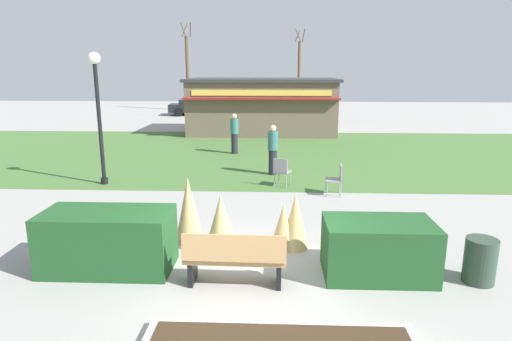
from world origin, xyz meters
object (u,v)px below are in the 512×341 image
at_px(cafe_chair_east, 337,177).
at_px(person_strolling, 273,150).
at_px(cafe_chair_west, 282,170).
at_px(tree_left_bg, 299,73).
at_px(parked_car_west_slot, 197,107).
at_px(park_bench, 235,259).
at_px(food_kiosk, 262,106).
at_px(tree_right_bg, 188,72).
at_px(lamppost_mid, 98,103).
at_px(person_standing, 234,133).
at_px(parked_car_center_slot, 270,107).
at_px(trash_bin, 480,261).

distance_m(cafe_chair_east, person_strolling, 3.04).
xyz_separation_m(cafe_chair_west, tree_left_bg, (2.03, 28.27, 2.58)).
bearing_deg(parked_car_west_slot, park_bench, -78.70).
relative_size(food_kiosk, tree_left_bg, 1.17).
distance_m(tree_left_bg, tree_right_bg, 10.45).
xyz_separation_m(food_kiosk, tree_right_bg, (-6.62, 12.76, 1.71)).
height_order(lamppost_mid, person_standing, lamppost_mid).
relative_size(person_standing, parked_car_center_slot, 0.40).
distance_m(parked_car_west_slot, parked_car_center_slot, 5.58).
height_order(person_standing, tree_right_bg, tree_right_bg).
xyz_separation_m(lamppost_mid, tree_right_bg, (-1.99, 23.98, 0.68)).
xyz_separation_m(person_standing, parked_car_west_slot, (-4.27, 15.15, -0.22)).
xyz_separation_m(trash_bin, cafe_chair_east, (-1.70, 5.07, 0.14)).
distance_m(lamppost_mid, parked_car_center_slot, 20.92).
distance_m(park_bench, parked_car_center_slot, 26.55).
bearing_deg(trash_bin, tree_right_bg, 109.77).
bearing_deg(trash_bin, park_bench, -175.98).
xyz_separation_m(lamppost_mid, person_standing, (3.64, 5.08, -1.67)).
distance_m(parked_car_center_slot, tree_right_bg, 8.29).
bearing_deg(cafe_chair_east, person_standing, 119.84).
height_order(food_kiosk, cafe_chair_east, food_kiosk).
bearing_deg(cafe_chair_east, food_kiosk, 101.44).
height_order(person_strolling, tree_left_bg, tree_left_bg).
relative_size(lamppost_mid, parked_car_center_slot, 0.95).
xyz_separation_m(park_bench, parked_car_center_slot, (0.27, 26.54, 0.16)).
bearing_deg(tree_right_bg, parked_car_center_slot, -28.40).
bearing_deg(park_bench, person_strolling, 85.62).
height_order(food_kiosk, person_strolling, food_kiosk).
bearing_deg(person_strolling, trash_bin, -8.92).
xyz_separation_m(park_bench, tree_left_bg, (2.90, 34.49, 2.63)).
bearing_deg(person_strolling, tree_left_bg, 140.90).
bearing_deg(tree_left_bg, trash_bin, -87.96).
xyz_separation_m(lamppost_mid, tree_left_bg, (7.58, 28.18, 0.58)).
bearing_deg(tree_right_bg, parked_car_west_slot, -70.12).
bearing_deg(trash_bin, parked_car_west_slot, 109.75).
distance_m(park_bench, trash_bin, 4.13).
relative_size(cafe_chair_east, parked_car_center_slot, 0.21).
height_order(food_kiosk, tree_right_bg, tree_right_bg).
height_order(food_kiosk, person_standing, food_kiosk).
distance_m(cafe_chair_west, cafe_chair_east, 1.78).
bearing_deg(trash_bin, tree_left_bg, 92.04).
distance_m(lamppost_mid, cafe_chair_west, 5.90).
height_order(lamppost_mid, parked_car_center_slot, lamppost_mid).
bearing_deg(park_bench, trash_bin, 4.02).
distance_m(person_standing, parked_car_west_slot, 15.74).
height_order(cafe_chair_west, person_standing, person_standing).
height_order(person_standing, tree_left_bg, tree_left_bg).
distance_m(park_bench, lamppost_mid, 8.12).
height_order(lamppost_mid, person_strolling, lamppost_mid).
distance_m(trash_bin, person_standing, 12.25).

